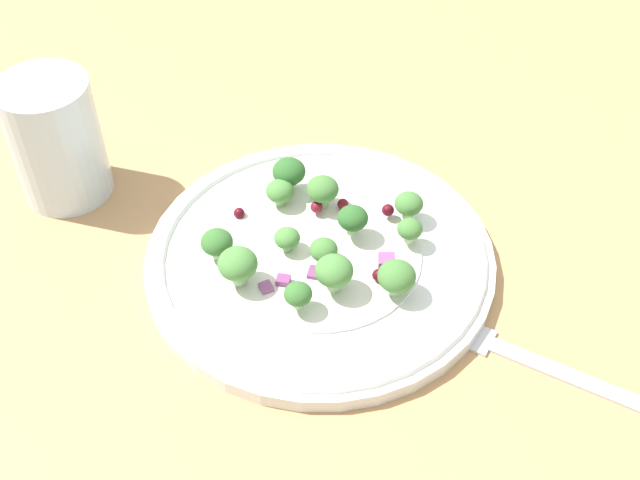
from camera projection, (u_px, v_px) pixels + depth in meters
ground_plane at (361, 272)px, 63.35cm from camera, size 180.00×180.00×2.00cm
plate at (320, 257)px, 61.95cm from camera, size 26.78×26.78×1.70cm
dressing_pool at (320, 253)px, 61.63cm from camera, size 15.53×15.53×0.20cm
broccoli_floret_0 at (323, 190)px, 63.84cm from camera, size 2.58×2.58×2.61cm
broccoli_floret_1 at (287, 238)px, 60.92cm from camera, size 1.98×1.98×2.01cm
broccoli_floret_2 at (397, 277)px, 57.61cm from camera, size 2.78×2.78×2.82cm
broccoli_floret_3 at (281, 191)px, 64.45cm from camera, size 2.26×2.26×2.29cm
broccoli_floret_4 at (298, 295)px, 56.47cm from camera, size 2.03×2.03×2.05cm
broccoli_floret_5 at (353, 219)px, 61.37cm from camera, size 2.36×2.36×2.39cm
broccoli_floret_6 at (238, 264)px, 57.98cm from camera, size 2.91×2.91×2.95cm
broccoli_floret_7 at (410, 229)px, 61.19cm from camera, size 1.95×1.95×1.97cm
broccoli_floret_8 at (324, 250)px, 60.11cm from camera, size 2.13×2.13×2.16cm
broccoli_floret_9 at (409, 204)px, 63.08cm from camera, size 2.26×2.26×2.29cm
broccoli_floret_10 at (217, 243)px, 60.40cm from camera, size 2.44×2.44×2.47cm
broccoli_floret_11 at (334, 271)px, 57.47cm from camera, size 2.78×2.78×2.81cm
broccoli_floret_12 at (289, 172)px, 65.21cm from camera, size 2.71×2.71×2.75cm
cranberry_0 at (379, 275)px, 59.22cm from camera, size 0.97×0.97×0.97cm
cranberry_1 at (317, 207)px, 63.97cm from camera, size 0.97×0.97×0.97cm
cranberry_2 at (343, 204)px, 64.56cm from camera, size 0.91×0.91×0.91cm
cranberry_3 at (239, 213)px, 64.17cm from camera, size 0.90×0.90×0.90cm
cranberry_4 at (388, 210)px, 63.55cm from camera, size 0.99×0.99×0.99cm
onion_bit_0 at (315, 273)px, 59.89cm from camera, size 1.42×1.49×0.43cm
onion_bit_1 at (283, 280)px, 59.17cm from camera, size 1.29×1.23×0.48cm
onion_bit_2 at (266, 288)px, 58.87cm from camera, size 1.24×1.21×0.55cm
onion_bit_3 at (385, 262)px, 60.15cm from camera, size 1.74×1.73×0.59cm
fork at (554, 368)px, 55.40cm from camera, size 18.61×5.27×0.50cm
water_glass at (56, 140)px, 64.90cm from camera, size 7.35×7.35×10.60cm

